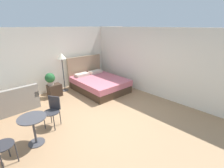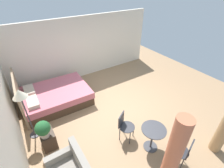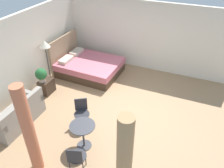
{
  "view_description": "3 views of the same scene",
  "coord_description": "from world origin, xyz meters",
  "px_view_note": "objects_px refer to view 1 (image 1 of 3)",
  "views": [
    {
      "loc": [
        -2.54,
        -3.24,
        2.66
      ],
      "look_at": [
        0.6,
        0.03,
        1.0
      ],
      "focal_mm": 25.86,
      "sensor_mm": 36.0,
      "label": 1
    },
    {
      "loc": [
        -3.38,
        2.62,
        3.86
      ],
      "look_at": [
        0.27,
        0.26,
        0.96
      ],
      "focal_mm": 26.0,
      "sensor_mm": 36.0,
      "label": 2
    },
    {
      "loc": [
        -5.0,
        -1.91,
        4.54
      ],
      "look_at": [
        -0.08,
        0.18,
        0.94
      ],
      "focal_mm": 36.36,
      "sensor_mm": 36.0,
      "label": 3
    }
  ],
  "objects_px": {
    "bed": "(99,83)",
    "floor_lamp": "(62,59)",
    "couch": "(11,103)",
    "potted_plant": "(50,78)",
    "nightstand": "(55,90)",
    "balcony_table": "(33,126)",
    "cafe_chair_near_window": "(53,109)"
  },
  "relations": [
    {
      "from": "potted_plant",
      "to": "nightstand",
      "type": "bearing_deg",
      "value": -21.84
    },
    {
      "from": "nightstand",
      "to": "cafe_chair_near_window",
      "type": "bearing_deg",
      "value": -115.66
    },
    {
      "from": "potted_plant",
      "to": "cafe_chair_near_window",
      "type": "relative_size",
      "value": 0.56
    },
    {
      "from": "nightstand",
      "to": "floor_lamp",
      "type": "distance_m",
      "value": 1.3
    },
    {
      "from": "bed",
      "to": "floor_lamp",
      "type": "distance_m",
      "value": 1.81
    },
    {
      "from": "couch",
      "to": "cafe_chair_near_window",
      "type": "relative_size",
      "value": 1.87
    },
    {
      "from": "balcony_table",
      "to": "cafe_chair_near_window",
      "type": "relative_size",
      "value": 0.84
    },
    {
      "from": "potted_plant",
      "to": "floor_lamp",
      "type": "distance_m",
      "value": 0.95
    },
    {
      "from": "bed",
      "to": "couch",
      "type": "bearing_deg",
      "value": 171.25
    },
    {
      "from": "nightstand",
      "to": "cafe_chair_near_window",
      "type": "height_order",
      "value": "cafe_chair_near_window"
    },
    {
      "from": "couch",
      "to": "nightstand",
      "type": "height_order",
      "value": "couch"
    },
    {
      "from": "balcony_table",
      "to": "cafe_chair_near_window",
      "type": "bearing_deg",
      "value": 31.9
    },
    {
      "from": "bed",
      "to": "potted_plant",
      "type": "height_order",
      "value": "bed"
    },
    {
      "from": "nightstand",
      "to": "couch",
      "type": "bearing_deg",
      "value": -173.33
    },
    {
      "from": "couch",
      "to": "floor_lamp",
      "type": "distance_m",
      "value": 2.43
    },
    {
      "from": "potted_plant",
      "to": "cafe_chair_near_window",
      "type": "distance_m",
      "value": 2.07
    },
    {
      "from": "couch",
      "to": "floor_lamp",
      "type": "relative_size",
      "value": 0.98
    },
    {
      "from": "bed",
      "to": "nightstand",
      "type": "height_order",
      "value": "bed"
    },
    {
      "from": "couch",
      "to": "balcony_table",
      "type": "xyz_separation_m",
      "value": [
        -0.01,
        -2.09,
        0.21
      ]
    },
    {
      "from": "balcony_table",
      "to": "bed",
      "type": "bearing_deg",
      "value": 26.26
    },
    {
      "from": "bed",
      "to": "nightstand",
      "type": "xyz_separation_m",
      "value": [
        -1.68,
        0.68,
        -0.06
      ]
    },
    {
      "from": "nightstand",
      "to": "floor_lamp",
      "type": "xyz_separation_m",
      "value": [
        0.58,
        0.27,
        1.14
      ]
    },
    {
      "from": "floor_lamp",
      "to": "balcony_table",
      "type": "height_order",
      "value": "floor_lamp"
    },
    {
      "from": "potted_plant",
      "to": "couch",
      "type": "bearing_deg",
      "value": -171.32
    },
    {
      "from": "potted_plant",
      "to": "balcony_table",
      "type": "distance_m",
      "value": 2.74
    },
    {
      "from": "bed",
      "to": "potted_plant",
      "type": "xyz_separation_m",
      "value": [
        -1.78,
        0.72,
        0.45
      ]
    },
    {
      "from": "couch",
      "to": "cafe_chair_near_window",
      "type": "distance_m",
      "value": 1.82
    },
    {
      "from": "bed",
      "to": "cafe_chair_near_window",
      "type": "height_order",
      "value": "bed"
    },
    {
      "from": "couch",
      "to": "balcony_table",
      "type": "height_order",
      "value": "couch"
    },
    {
      "from": "cafe_chair_near_window",
      "to": "potted_plant",
      "type": "bearing_deg",
      "value": 67.34
    },
    {
      "from": "bed",
      "to": "couch",
      "type": "relative_size",
      "value": 1.45
    },
    {
      "from": "nightstand",
      "to": "balcony_table",
      "type": "distance_m",
      "value": 2.76
    }
  ]
}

